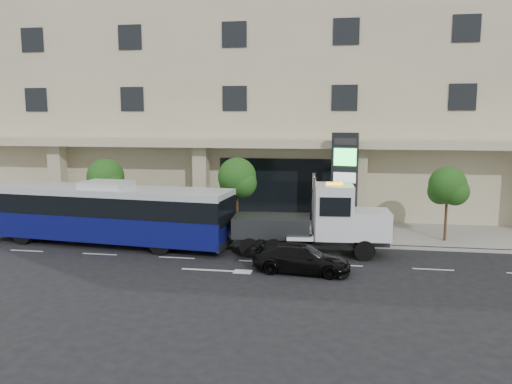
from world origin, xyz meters
The scene contains 11 objects.
ground centered at (0.00, 0.00, 0.00)m, with size 120.00×120.00×0.00m, color black.
sidewalk centered at (0.00, 5.00, 0.07)m, with size 120.00×6.00×0.15m, color gray.
curb centered at (0.00, 2.00, 0.07)m, with size 120.00×0.30×0.15m, color gray.
convention_center centered at (0.00, 15.42, 9.97)m, with size 60.00×17.60×20.00m.
tree_left centered at (-9.97, 3.59, 3.11)m, with size 2.27×2.20×4.22m.
tree_mid centered at (-1.97, 3.59, 3.26)m, with size 2.28×2.20×4.38m.
tree_right centered at (9.53, 3.59, 3.04)m, with size 2.10×2.00×4.04m.
city_bus centered at (-8.44, 0.46, 1.75)m, with size 13.76×4.22×3.43m.
tow_truck centered at (2.75, 0.26, 1.63)m, with size 8.75×2.55×3.97m.
black_sedan centered at (2.17, -2.83, 0.62)m, with size 1.74×4.29×1.24m, color black.
signage_pylon centered at (4.06, 4.38, 3.09)m, with size 1.52×0.83×5.79m.
Camera 1 is at (3.58, -24.14, 6.73)m, focal length 35.00 mm.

